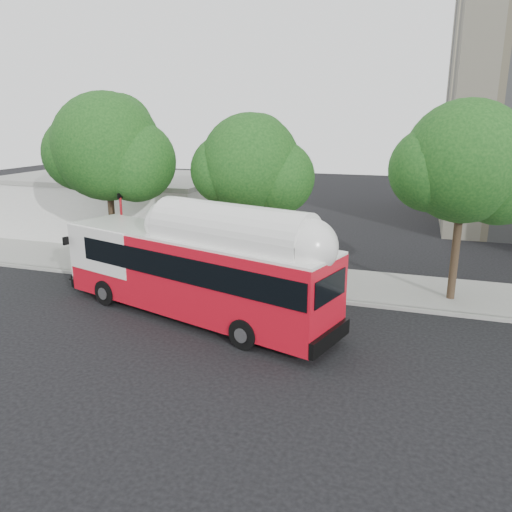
{
  "coord_description": "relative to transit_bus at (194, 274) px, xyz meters",
  "views": [
    {
      "loc": [
        7.17,
        -18.04,
        8.3
      ],
      "look_at": [
        0.29,
        3.0,
        2.18
      ],
      "focal_mm": 35.0,
      "sensor_mm": 36.0,
      "label": 1
    }
  ],
  "objects": [
    {
      "name": "signal_pole",
      "position": [
        -5.94,
        3.89,
        0.42
      ],
      "size": [
        0.13,
        0.43,
        4.58
      ],
      "color": "red",
      "rests_on": "ground"
    },
    {
      "name": "low_commercial_bldg",
      "position": [
        -12.41,
        13.69,
        0.22
      ],
      "size": [
        16.2,
        10.2,
        4.25
      ],
      "color": "silver",
      "rests_on": "ground"
    },
    {
      "name": "transit_bus",
      "position": [
        0.0,
        0.0,
        0.0
      ],
      "size": [
        14.05,
        6.49,
        4.13
      ],
      "rotation": [
        0.0,
        0.0,
        -0.3
      ],
      "color": "red",
      "rests_on": "ground"
    },
    {
      "name": "red_curb_segment",
      "position": [
        -1.41,
        3.59,
        -1.85
      ],
      "size": [
        10.0,
        0.32,
        0.16
      ],
      "primitive_type": "cube",
      "color": "maroon",
      "rests_on": "ground"
    },
    {
      "name": "street_tree_left",
      "position": [
        -6.94,
        5.25,
        4.68
      ],
      "size": [
        6.67,
        5.8,
        9.74
      ],
      "color": "#2D2116",
      "rests_on": "ground"
    },
    {
      "name": "ground",
      "position": [
        1.59,
        -0.31,
        -1.93
      ],
      "size": [
        120.0,
        120.0,
        0.0
      ],
      "primitive_type": "plane",
      "color": "black",
      "rests_on": "ground"
    },
    {
      "name": "street_tree_mid",
      "position": [
        0.99,
        5.75,
        3.98
      ],
      "size": [
        5.75,
        5.0,
        8.62
      ],
      "color": "#2D2116",
      "rests_on": "ground"
    },
    {
      "name": "curb_strip",
      "position": [
        1.59,
        3.59,
        -1.85
      ],
      "size": [
        60.0,
        0.3,
        0.15
      ],
      "primitive_type": "cube",
      "color": "gray",
      "rests_on": "ground"
    },
    {
      "name": "street_tree_right",
      "position": [
        11.02,
        5.55,
        4.33
      ],
      "size": [
        6.21,
        5.4,
        9.18
      ],
      "color": "#2D2116",
      "rests_on": "ground"
    },
    {
      "name": "sidewalk",
      "position": [
        1.59,
        6.19,
        -1.85
      ],
      "size": [
        60.0,
        5.0,
        0.15
      ],
      "primitive_type": "cube",
      "color": "gray",
      "rests_on": "ground"
    }
  ]
}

